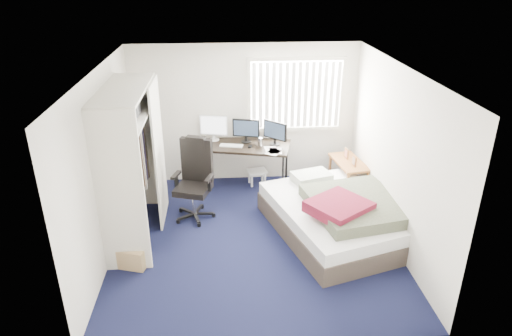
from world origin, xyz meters
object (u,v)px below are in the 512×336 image
Objects in this scene: nightstand at (349,165)px; bed at (339,215)px; office_chair at (195,187)px; desk at (242,143)px.

nightstand reaches higher than bed.
desk is at bearing 51.15° from office_chair.
nightstand is 1.39m from bed.
office_chair is 2.68m from nightstand.
desk is 1.39× the size of office_chair.
nightstand is at bearing 69.60° from bed.
office_chair is 0.50× the size of bed.
desk is 0.69× the size of bed.
desk is 2.23m from bed.
desk reaches higher than nightstand.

